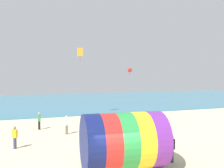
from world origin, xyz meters
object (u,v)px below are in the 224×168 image
at_px(giant_inflatable_tube, 124,141).
at_px(bystander_mid_beach, 15,137).
at_px(kite_orange_diamond, 80,52).
at_px(kite_handler, 172,148).
at_px(bystander_near_water, 67,125).
at_px(bystander_far_left, 39,121).
at_px(kite_red_delta, 130,69).

xyz_separation_m(giant_inflatable_tube, bystander_mid_beach, (-6.23, 6.59, -0.81)).
bearing_deg(kite_orange_diamond, kite_handler, -77.06).
relative_size(bystander_near_water, bystander_far_left, 1.00).
height_order(giant_inflatable_tube, bystander_far_left, giant_inflatable_tube).
distance_m(kite_handler, bystander_near_water, 11.09).
bearing_deg(bystander_far_left, giant_inflatable_tube, -72.40).
bearing_deg(bystander_near_water, kite_red_delta, 36.14).
xyz_separation_m(giant_inflatable_tube, kite_handler, (3.38, 0.08, -0.80)).
distance_m(kite_handler, bystander_far_left, 14.84).
bearing_deg(kite_red_delta, bystander_far_left, -161.54).
height_order(bystander_near_water, bystander_far_left, same).
xyz_separation_m(bystander_near_water, bystander_far_left, (-2.32, 3.00, -0.00)).
bearing_deg(bystander_far_left, kite_handler, -59.75).
bearing_deg(bystander_mid_beach, kite_handler, -34.09).
xyz_separation_m(kite_handler, bystander_near_water, (-5.16, 9.82, 0.03)).
height_order(kite_red_delta, bystander_near_water, kite_red_delta).
xyz_separation_m(kite_orange_diamond, bystander_mid_beach, (-6.55, -6.82, -7.22)).
xyz_separation_m(kite_orange_diamond, kite_red_delta, (7.42, 3.44, -1.73)).
height_order(giant_inflatable_tube, bystander_mid_beach, giant_inflatable_tube).
xyz_separation_m(kite_handler, bystander_far_left, (-7.48, 12.82, 0.03)).
xyz_separation_m(kite_red_delta, bystander_mid_beach, (-13.97, -10.26, -5.50)).
xyz_separation_m(giant_inflatable_tube, bystander_far_left, (-4.09, 12.90, -0.77)).
height_order(giant_inflatable_tube, kite_handler, giant_inflatable_tube).
xyz_separation_m(giant_inflatable_tube, kite_red_delta, (7.74, 16.85, 4.69)).
bearing_deg(bystander_mid_beach, kite_red_delta, 36.30).
bearing_deg(bystander_far_left, bystander_near_water, -52.35).
height_order(giant_inflatable_tube, kite_red_delta, kite_red_delta).
height_order(kite_red_delta, bystander_far_left, kite_red_delta).
bearing_deg(bystander_near_water, bystander_far_left, 127.65).
distance_m(kite_red_delta, bystander_far_left, 13.61).
distance_m(kite_orange_diamond, bystander_far_left, 8.45).
height_order(kite_handler, kite_orange_diamond, kite_orange_diamond).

